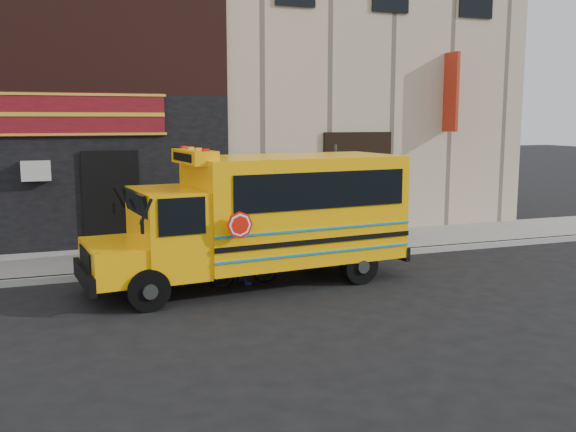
# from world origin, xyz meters

# --- Properties ---
(ground) EXTENTS (120.00, 120.00, 0.00)m
(ground) POSITION_xyz_m (0.00, 0.00, 0.00)
(ground) COLOR black
(ground) RESTS_ON ground
(curb) EXTENTS (40.00, 0.20, 0.15)m
(curb) POSITION_xyz_m (0.00, 2.60, 0.07)
(curb) COLOR gray
(curb) RESTS_ON ground
(sidewalk) EXTENTS (40.00, 3.00, 0.15)m
(sidewalk) POSITION_xyz_m (0.00, 4.10, 0.07)
(sidewalk) COLOR slate
(sidewalk) RESTS_ON ground
(building) EXTENTS (20.00, 10.70, 12.00)m
(building) POSITION_xyz_m (-0.04, 10.45, 6.13)
(building) COLOR tan
(building) RESTS_ON sidewalk
(school_bus) EXTENTS (7.08, 2.85, 2.92)m
(school_bus) POSITION_xyz_m (-0.32, 1.03, 1.51)
(school_bus) COLOR black
(school_bus) RESTS_ON ground
(sign_pole) EXTENTS (0.08, 0.25, 2.91)m
(sign_pole) POSITION_xyz_m (2.00, 2.60, 1.61)
(sign_pole) COLOR #373E3A
(sign_pole) RESTS_ON ground
(bicycle) EXTENTS (1.74, 0.73, 1.01)m
(bicycle) POSITION_xyz_m (-0.85, 1.00, 0.51)
(bicycle) COLOR black
(bicycle) RESTS_ON ground
(cyclist) EXTENTS (0.57, 0.73, 1.75)m
(cyclist) POSITION_xyz_m (-0.86, 0.98, 0.88)
(cyclist) COLOR black
(cyclist) RESTS_ON ground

